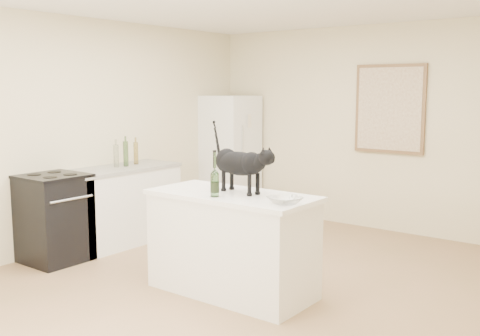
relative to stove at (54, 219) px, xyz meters
name	(u,v)px	position (x,y,z in m)	size (l,w,h in m)	color
floor	(237,284)	(1.95, 0.60, -0.45)	(5.50, 5.50, 0.00)	#9B7352
wall_back	(368,128)	(1.95, 3.35, 0.85)	(4.50, 4.50, 0.00)	beige
wall_left	(81,133)	(-0.30, 0.60, 0.85)	(5.50, 5.50, 0.00)	beige
island_base	(232,245)	(2.05, 0.40, -0.02)	(1.44, 0.67, 0.86)	white
island_top	(232,195)	(2.05, 0.40, 0.43)	(1.50, 0.70, 0.04)	white
left_cabinets	(121,207)	(0.00, 0.90, -0.02)	(0.60, 1.40, 0.86)	white
left_countertop	(120,169)	(0.00, 0.90, 0.43)	(0.62, 1.44, 0.04)	gray
stove	(54,219)	(0.00, 0.00, 0.00)	(0.60, 0.60, 0.90)	black
fridge	(229,155)	(0.00, 2.95, 0.40)	(0.68, 0.68, 1.70)	white
artwork_frame	(390,109)	(2.25, 3.32, 1.10)	(0.90, 0.03, 1.10)	brown
artwork_canvas	(389,109)	(2.25, 3.30, 1.10)	(0.82, 0.00, 1.02)	beige
black_cat	(239,167)	(2.08, 0.46, 0.68)	(0.65, 0.20, 0.46)	black
wine_bottle	(215,176)	(2.03, 0.19, 0.62)	(0.07, 0.07, 0.35)	#2C5D25
glass_bowl	(285,201)	(2.68, 0.27, 0.48)	(0.26, 0.26, 0.06)	white
fridge_paper	(250,121)	(0.34, 2.98, 0.90)	(0.01, 0.14, 0.18)	white
counter_bottle_cluster	(126,154)	(-0.01, 1.01, 0.59)	(0.10, 0.37, 0.29)	#8F9B90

